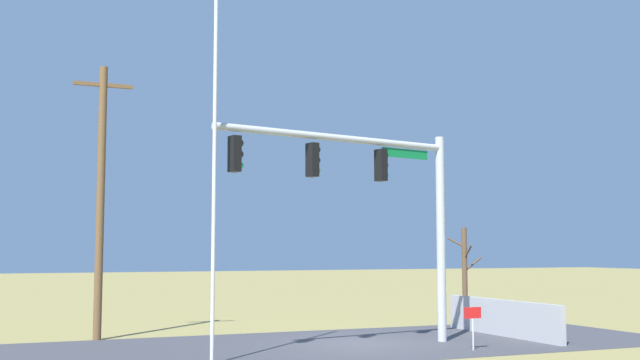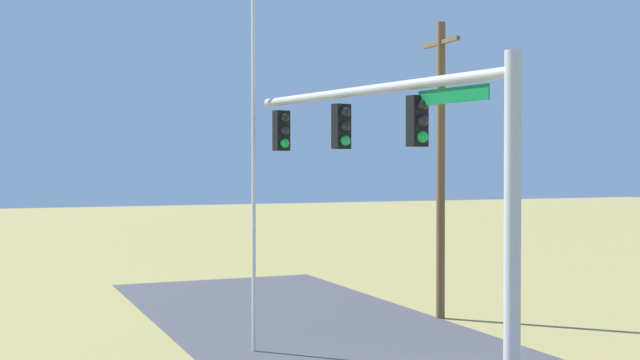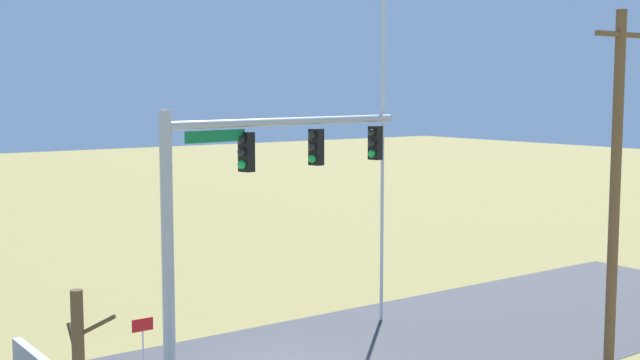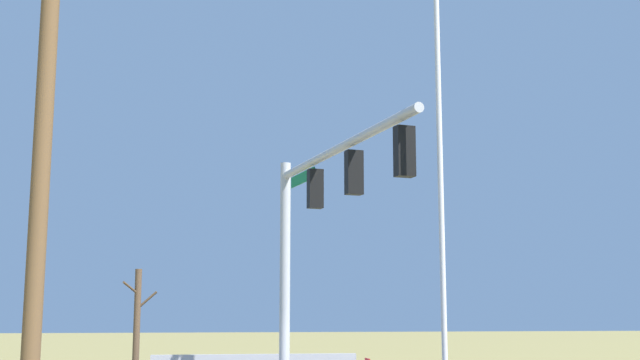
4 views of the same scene
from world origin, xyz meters
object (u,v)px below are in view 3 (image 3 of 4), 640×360
(flagpole, at_px, (382,156))
(utility_pole, at_px, (615,184))
(signal_mast, at_px, (250,182))
(open_sign, at_px, (143,331))

(flagpole, xyz_separation_m, utility_pole, (-2.01, 6.49, -0.38))
(signal_mast, relative_size, flagpole, 0.81)
(utility_pole, bearing_deg, signal_mast, -34.30)
(flagpole, xyz_separation_m, open_sign, (7.56, -0.26, -4.05))
(utility_pole, height_order, open_sign, utility_pole)
(utility_pole, xyz_separation_m, open_sign, (9.57, -6.75, -3.67))
(flagpole, height_order, open_sign, flagpole)
(signal_mast, relative_size, utility_pole, 0.91)
(flagpole, distance_m, utility_pole, 6.80)
(flagpole, relative_size, open_sign, 8.12)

